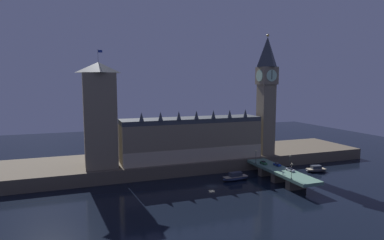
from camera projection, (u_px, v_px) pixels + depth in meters
ground_plane at (212, 186)px, 148.63m from camera, size 400.00×400.00×0.00m
embankment at (185, 160)px, 184.71m from camera, size 220.00×42.00×6.41m
parliament_hall at (192, 138)px, 173.80m from camera, size 76.38×17.10×26.99m
clock_tower at (266, 92)px, 182.77m from camera, size 9.97×10.08×68.55m
victoria_tower at (100, 115)px, 156.25m from camera, size 15.45×15.45×57.13m
bridge at (281, 173)px, 155.05m from camera, size 10.67×46.00×5.99m
car_northbound_lead at (264, 163)px, 164.84m from camera, size 1.86×4.57×1.60m
car_southbound_lead at (290, 170)px, 151.79m from camera, size 2.03×4.70×1.45m
car_southbound_trail at (277, 165)px, 161.62m from camera, size 2.05×4.33×1.40m
pedestrian_near_rail at (283, 173)px, 145.54m from camera, size 0.38×0.38×1.59m
pedestrian_mid_walk at (291, 168)px, 154.66m from camera, size 0.38×0.38×1.81m
street_lamp_near at (292, 169)px, 138.87m from camera, size 1.34×0.60×7.13m
street_lamp_mid at (290, 160)px, 156.09m from camera, size 1.34×0.60×6.85m
street_lamp_far at (256, 155)px, 166.37m from camera, size 1.34×0.60×7.18m
boat_upstream at (235, 177)px, 157.28m from camera, size 14.27×5.42×4.07m
boat_downstream at (316, 170)px, 172.42m from camera, size 12.05×6.69×3.47m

